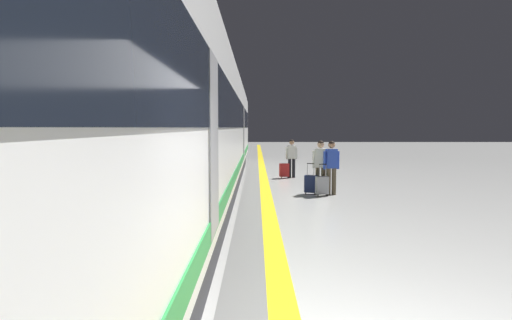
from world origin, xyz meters
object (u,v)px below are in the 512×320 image
object	(u,v)px
suitcase_near	(324,185)
passenger_far	(294,155)
suitcase_far	(286,170)
high_speed_train	(175,110)
passenger_mid	(323,163)
suitcase_mid	(313,184)
passenger_near	(333,164)

from	to	relation	value
suitcase_near	passenger_far	xyz separation A→B (m)	(-0.53, 4.95, 0.60)
suitcase_far	passenger_far	bearing A→B (deg)	28.45
high_speed_train	passenger_far	size ratio (longest dim) A/B	21.87
high_speed_train	suitcase_far	distance (m)	8.68
passenger_mid	suitcase_mid	xyz separation A→B (m)	(-0.32, -0.11, -0.65)
suitcase_near	passenger_mid	xyz separation A→B (m)	(0.02, 0.45, 0.65)
high_speed_train	suitcase_mid	size ratio (longest dim) A/B	35.47
passenger_near	passenger_far	distance (m)	4.80
suitcase_near	suitcase_mid	world-z (taller)	suitcase_near
passenger_mid	suitcase_far	size ratio (longest dim) A/B	2.79
high_speed_train	suitcase_far	world-z (taller)	high_speed_train
passenger_mid	passenger_far	world-z (taller)	passenger_mid
high_speed_train	suitcase_near	bearing A→B (deg)	37.43
passenger_near	passenger_mid	distance (m)	0.38
passenger_near	high_speed_train	bearing A→B (deg)	-142.76
suitcase_near	passenger_mid	distance (m)	0.79
passenger_near	suitcase_mid	size ratio (longest dim) A/B	1.71
suitcase_near	suitcase_mid	xyz separation A→B (m)	(-0.30, 0.34, -0.00)
passenger_mid	suitcase_far	world-z (taller)	passenger_mid
passenger_near	passenger_far	size ratio (longest dim) A/B	1.05
high_speed_train	suitcase_far	size ratio (longest dim) A/B	57.89
suitcase_near	suitcase_far	distance (m)	4.85
passenger_near	passenger_mid	xyz separation A→B (m)	(-0.30, 0.23, 0.00)
passenger_mid	suitcase_far	xyz separation A→B (m)	(-0.87, 4.32, -0.65)
passenger_mid	suitcase_mid	distance (m)	0.74
suitcase_mid	passenger_near	bearing A→B (deg)	-10.68
suitcase_mid	suitcase_far	xyz separation A→B (m)	(-0.55, 4.43, 0.00)
high_speed_train	suitcase_mid	bearing A→B (deg)	42.66
suitcase_near	passenger_mid	bearing A→B (deg)	87.73
passenger_far	suitcase_near	bearing A→B (deg)	-83.87
passenger_far	suitcase_mid	bearing A→B (deg)	-87.15
passenger_near	passenger_mid	bearing A→B (deg)	142.61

